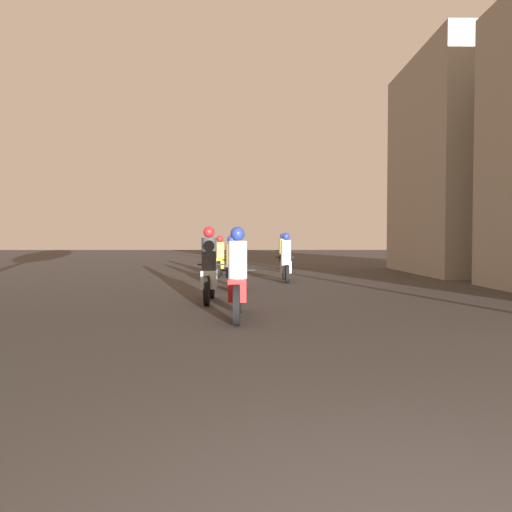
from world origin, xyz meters
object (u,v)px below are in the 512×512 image
Objects in this scene: motorcycle_yellow at (220,260)px; building_right_far at (484,166)px; motorcycle_black at (282,255)px; motorcycle_white at (209,272)px; motorcycle_red at (238,282)px; motorcycle_blue at (232,267)px; motorcycle_silver at (286,262)px.

building_right_far is at bearing 14.85° from motorcycle_yellow.
motorcycle_white is at bearing -95.85° from motorcycle_black.
motorcycle_blue is at bearing 88.70° from motorcycle_red.
motorcycle_white is (-0.67, 2.23, 0.03)m from motorcycle_red.
motorcycle_black is at bearing 66.04° from motorcycle_yellow.
motorcycle_blue is 9.21m from motorcycle_black.
motorcycle_red is at bearing -87.10° from motorcycle_blue.
motorcycle_black is (0.32, 6.70, 0.02)m from motorcycle_silver.
building_right_far is at bearing -14.56° from motorcycle_black.
motorcycle_black reaches higher than motorcycle_yellow.
building_right_far is at bearing 31.93° from motorcycle_blue.
motorcycle_white is 14.07m from building_right_far.
motorcycle_yellow is at bearing 97.10° from motorcycle_blue.
motorcycle_white is at bearing -97.80° from motorcycle_blue.
motorcycle_silver reaches higher than motorcycle_yellow.
building_right_far reaches higher than motorcycle_yellow.
motorcycle_blue is (-0.29, 5.10, -0.03)m from motorcycle_red.
motorcycle_silver is at bearing -154.54° from building_right_far.
motorcycle_red reaches higher than motorcycle_blue.
motorcycle_white is 2.90m from motorcycle_blue.
motorcycle_silver is 0.99× the size of motorcycle_black.
motorcycle_white reaches higher than motorcycle_blue.
motorcycle_yellow reaches higher than motorcycle_blue.
building_right_far reaches higher than motorcycle_black.
motorcycle_silver is 3.21m from motorcycle_yellow.
motorcycle_black is at bearing 78.71° from motorcycle_red.
building_right_far is (10.16, 9.05, 3.59)m from motorcycle_white.
motorcycle_black is 9.07m from building_right_far.
building_right_far reaches higher than motorcycle_silver.
motorcycle_red reaches higher than motorcycle_silver.
motorcycle_white is 0.22× the size of building_right_far.
building_right_far is at bearing 45.36° from motorcycle_red.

